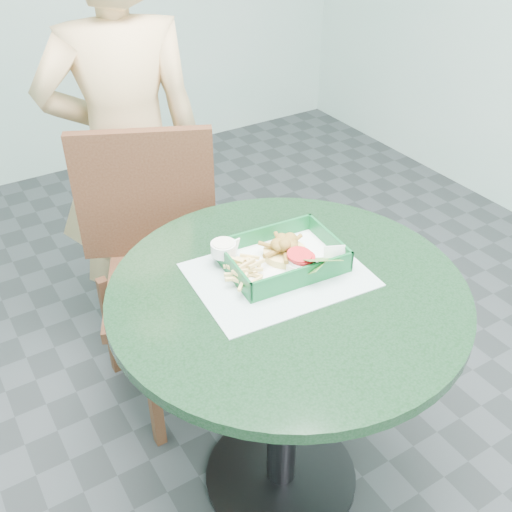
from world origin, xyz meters
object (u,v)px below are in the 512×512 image
crab_sandwich (284,252)px  dining_chair (164,253)px  cafe_table (286,343)px  diner_person (127,149)px  food_basket (282,266)px  sauce_ramekin (224,257)px

crab_sandwich → dining_chair: bearing=103.2°
cafe_table → crab_sandwich: size_ratio=7.94×
diner_person → food_basket: 0.84m
crab_sandwich → diner_person: bearing=97.3°
cafe_table → crab_sandwich: crab_sandwich is taller
cafe_table → diner_person: (-0.05, 0.91, 0.21)m
diner_person → dining_chair: bearing=98.5°
diner_person → sauce_ramekin: (-0.04, -0.76, 0.01)m
cafe_table → crab_sandwich: 0.24m
dining_chair → crab_sandwich: 0.60m
cafe_table → diner_person: bearing=93.3°
dining_chair → sauce_ramekin: (-0.02, -0.47, 0.27)m
cafe_table → diner_person: diner_person is taller
dining_chair → food_basket: 0.60m
diner_person → sauce_ramekin: size_ratio=24.28×
diner_person → food_basket: bearing=108.3°
diner_person → food_basket: diner_person is taller
food_basket → crab_sandwich: bearing=43.4°
cafe_table → sauce_ramekin: sauce_ramekin is taller
dining_chair → sauce_ramekin: size_ratio=14.23×
dining_chair → crab_sandwich: bearing=-51.9°
cafe_table → dining_chair: 0.63m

